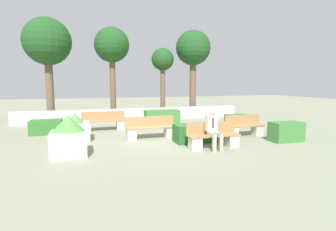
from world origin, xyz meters
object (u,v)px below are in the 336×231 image
at_px(planter_corner_left, 69,136).
at_px(planter_corner_right, 75,129).
at_px(bench_left_side, 245,128).
at_px(tree_leftmost, 47,43).
at_px(person_seated_man, 213,127).
at_px(tree_rightmost, 193,50).
at_px(bench_right_side, 104,123).
at_px(tree_center_left, 112,47).
at_px(bench_front, 213,138).
at_px(bench_back, 151,130).
at_px(tree_center_right, 163,63).

relative_size(planter_corner_left, planter_corner_right, 1.17).
bearing_deg(bench_left_side, tree_leftmost, 148.49).
distance_m(person_seated_man, tree_rightmost, 9.47).
height_order(bench_right_side, person_seated_man, person_seated_man).
distance_m(planter_corner_left, tree_center_left, 8.90).
bearing_deg(bench_right_side, planter_corner_right, -122.82).
xyz_separation_m(bench_front, tree_center_left, (-2.53, 8.27, 3.99)).
bearing_deg(bench_left_side, tree_center_left, 132.51).
relative_size(bench_left_side, tree_center_left, 0.30).
height_order(bench_front, bench_left_side, same).
bearing_deg(tree_leftmost, tree_rightmost, 0.04).
height_order(planter_corner_right, tree_rightmost, tree_rightmost).
distance_m(bench_right_side, tree_leftmost, 6.06).
bearing_deg(person_seated_man, bench_left_side, 34.89).
distance_m(bench_back, planter_corner_left, 3.44).
relative_size(bench_front, bench_right_side, 0.92).
height_order(tree_leftmost, tree_rightmost, tree_leftmost).
distance_m(tree_center_right, tree_rightmost, 2.27).
height_order(tree_center_left, tree_rightmost, tree_rightmost).
relative_size(bench_right_side, planter_corner_left, 1.60).
xyz_separation_m(planter_corner_left, tree_leftmost, (-1.38, 7.71, 3.79)).
relative_size(bench_front, planter_corner_right, 1.72).
bearing_deg(tree_center_right, planter_corner_left, -124.36).
xyz_separation_m(person_seated_man, tree_rightmost, (2.75, 8.33, 3.57)).
xyz_separation_m(person_seated_man, tree_leftmost, (-5.93, 8.32, 3.63)).
relative_size(planter_corner_left, tree_center_left, 0.23).
bearing_deg(planter_corner_right, tree_center_left, 70.32).
bearing_deg(bench_front, tree_rightmost, 72.06).
bearing_deg(tree_center_left, bench_back, -81.99).
bearing_deg(planter_corner_right, person_seated_man, -32.24).
bearing_deg(bench_back, bench_right_side, 135.93).
distance_m(planter_corner_right, tree_center_left, 7.12).
bearing_deg(bench_back, planter_corner_right, -178.91).
bearing_deg(bench_front, person_seated_man, -124.01).
height_order(bench_left_side, planter_corner_left, planter_corner_left).
bearing_deg(bench_front, bench_back, 127.31).
bearing_deg(planter_corner_right, bench_left_side, -10.16).
bearing_deg(tree_center_right, planter_corner_right, -133.21).
bearing_deg(person_seated_man, planter_corner_right, 147.76).
height_order(tree_leftmost, tree_center_left, tree_leftmost).
distance_m(bench_back, person_seated_man, 2.84).
relative_size(person_seated_man, tree_center_left, 0.25).
distance_m(bench_front, tree_rightmost, 9.49).
bearing_deg(tree_rightmost, tree_center_left, 179.11).
bearing_deg(tree_rightmost, planter_corner_right, -142.41).
distance_m(tree_center_left, tree_rightmost, 5.18).
relative_size(bench_left_side, tree_center_right, 0.38).
xyz_separation_m(bench_front, bench_right_side, (-3.35, 4.54, 0.01)).
bearing_deg(tree_rightmost, bench_left_side, -93.90).
xyz_separation_m(planter_corner_left, tree_rightmost, (7.29, 7.71, 3.73)).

